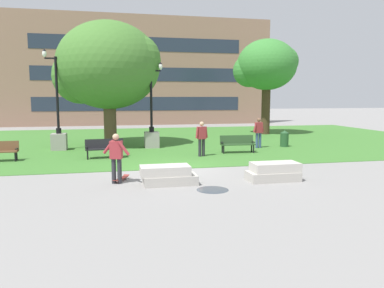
{
  "coord_description": "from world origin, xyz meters",
  "views": [
    {
      "loc": [
        -2.4,
        -14.83,
        2.95
      ],
      "look_at": [
        0.47,
        -1.4,
        1.2
      ],
      "focal_mm": 35.0,
      "sensor_mm": 36.0,
      "label": 1
    }
  ],
  "objects_px": {
    "trash_bin": "(284,138)",
    "person_skateboarder": "(116,155)",
    "lamp_post_center": "(59,130)",
    "skateboard": "(121,179)",
    "park_bench_near_right": "(105,147)",
    "park_bench_far_left": "(237,143)",
    "person_bystander_near_lawn": "(259,131)",
    "person_bystander_far_lawn": "(202,137)",
    "concrete_block_left": "(274,172)",
    "concrete_block_center": "(168,175)",
    "lamp_post_right": "(152,130)"
  },
  "relations": [
    {
      "from": "park_bench_near_right",
      "to": "park_bench_far_left",
      "type": "height_order",
      "value": "same"
    },
    {
      "from": "lamp_post_center",
      "to": "trash_bin",
      "type": "distance_m",
      "value": 12.84
    },
    {
      "from": "park_bench_far_left",
      "to": "lamp_post_center",
      "type": "height_order",
      "value": "lamp_post_center"
    },
    {
      "from": "trash_bin",
      "to": "person_bystander_far_lawn",
      "type": "distance_m",
      "value": 6.11
    },
    {
      "from": "skateboard",
      "to": "park_bench_far_left",
      "type": "relative_size",
      "value": 0.55
    },
    {
      "from": "person_bystander_far_lawn",
      "to": "lamp_post_center",
      "type": "bearing_deg",
      "value": 151.77
    },
    {
      "from": "concrete_block_center",
      "to": "lamp_post_center",
      "type": "bearing_deg",
      "value": 116.75
    },
    {
      "from": "concrete_block_center",
      "to": "concrete_block_left",
      "type": "height_order",
      "value": "same"
    },
    {
      "from": "person_skateboarder",
      "to": "park_bench_near_right",
      "type": "relative_size",
      "value": 0.93
    },
    {
      "from": "trash_bin",
      "to": "person_skateboarder",
      "type": "bearing_deg",
      "value": -142.73
    },
    {
      "from": "person_skateboarder",
      "to": "person_bystander_near_lawn",
      "type": "xyz_separation_m",
      "value": [
        8.06,
        7.25,
        0.02
      ]
    },
    {
      "from": "lamp_post_center",
      "to": "person_bystander_far_lawn",
      "type": "height_order",
      "value": "lamp_post_center"
    },
    {
      "from": "skateboard",
      "to": "lamp_post_center",
      "type": "height_order",
      "value": "lamp_post_center"
    },
    {
      "from": "park_bench_far_left",
      "to": "person_bystander_far_lawn",
      "type": "height_order",
      "value": "person_bystander_far_lawn"
    },
    {
      "from": "person_skateboarder",
      "to": "trash_bin",
      "type": "relative_size",
      "value": 1.78
    },
    {
      "from": "person_skateboarder",
      "to": "skateboard",
      "type": "xyz_separation_m",
      "value": [
        0.16,
        0.35,
        -0.88
      ]
    },
    {
      "from": "concrete_block_left",
      "to": "lamp_post_center",
      "type": "distance_m",
      "value": 12.72
    },
    {
      "from": "skateboard",
      "to": "person_bystander_near_lawn",
      "type": "relative_size",
      "value": 0.59
    },
    {
      "from": "person_skateboarder",
      "to": "skateboard",
      "type": "relative_size",
      "value": 1.69
    },
    {
      "from": "person_skateboarder",
      "to": "person_bystander_far_lawn",
      "type": "relative_size",
      "value": 1.0
    },
    {
      "from": "park_bench_far_left",
      "to": "park_bench_near_right",
      "type": "bearing_deg",
      "value": -177.54
    },
    {
      "from": "lamp_post_right",
      "to": "lamp_post_center",
      "type": "height_order",
      "value": "lamp_post_center"
    },
    {
      "from": "person_skateboarder",
      "to": "person_bystander_near_lawn",
      "type": "bearing_deg",
      "value": 41.96
    },
    {
      "from": "lamp_post_right",
      "to": "trash_bin",
      "type": "bearing_deg",
      "value": -9.28
    },
    {
      "from": "concrete_block_left",
      "to": "skateboard",
      "type": "bearing_deg",
      "value": 168.92
    },
    {
      "from": "lamp_post_right",
      "to": "person_bystander_near_lawn",
      "type": "height_order",
      "value": "lamp_post_right"
    },
    {
      "from": "concrete_block_center",
      "to": "park_bench_near_right",
      "type": "height_order",
      "value": "park_bench_near_right"
    },
    {
      "from": "concrete_block_center",
      "to": "person_bystander_near_lawn",
      "type": "bearing_deg",
      "value": 50.45
    },
    {
      "from": "concrete_block_left",
      "to": "lamp_post_right",
      "type": "xyz_separation_m",
      "value": [
        -3.34,
        9.34,
        0.71
      ]
    },
    {
      "from": "skateboard",
      "to": "lamp_post_center",
      "type": "relative_size",
      "value": 0.19
    },
    {
      "from": "person_bystander_far_lawn",
      "to": "concrete_block_left",
      "type": "bearing_deg",
      "value": -77.36
    },
    {
      "from": "park_bench_far_left",
      "to": "person_bystander_far_lawn",
      "type": "distance_m",
      "value": 2.3
    },
    {
      "from": "skateboard",
      "to": "park_bench_near_right",
      "type": "bearing_deg",
      "value": 97.25
    },
    {
      "from": "park_bench_near_right",
      "to": "lamp_post_center",
      "type": "relative_size",
      "value": 0.34
    },
    {
      "from": "skateboard",
      "to": "lamp_post_right",
      "type": "relative_size",
      "value": 0.21
    },
    {
      "from": "lamp_post_center",
      "to": "trash_bin",
      "type": "bearing_deg",
      "value": -6.26
    },
    {
      "from": "person_bystander_far_lawn",
      "to": "skateboard",
      "type": "bearing_deg",
      "value": -131.01
    },
    {
      "from": "concrete_block_center",
      "to": "person_bystander_far_lawn",
      "type": "distance_m",
      "value": 6.02
    },
    {
      "from": "skateboard",
      "to": "lamp_post_center",
      "type": "xyz_separation_m",
      "value": [
        -3.16,
        8.46,
        1.03
      ]
    },
    {
      "from": "park_bench_near_right",
      "to": "trash_bin",
      "type": "distance_m",
      "value": 10.43
    },
    {
      "from": "person_bystander_near_lawn",
      "to": "trash_bin",
      "type": "bearing_deg",
      "value": 5.7
    },
    {
      "from": "concrete_block_left",
      "to": "park_bench_far_left",
      "type": "relative_size",
      "value": 0.99
    },
    {
      "from": "lamp_post_right",
      "to": "trash_bin",
      "type": "distance_m",
      "value": 7.77
    },
    {
      "from": "skateboard",
      "to": "park_bench_far_left",
      "type": "xyz_separation_m",
      "value": [
        6.13,
        5.41,
        0.45
      ]
    },
    {
      "from": "concrete_block_center",
      "to": "lamp_post_right",
      "type": "xyz_separation_m",
      "value": [
        0.41,
        9.14,
        0.71
      ]
    },
    {
      "from": "park_bench_near_right",
      "to": "skateboard",
      "type": "bearing_deg",
      "value": -82.75
    },
    {
      "from": "park_bench_far_left",
      "to": "concrete_block_center",
      "type": "bearing_deg",
      "value": -126.41
    },
    {
      "from": "person_skateboarder",
      "to": "concrete_block_center",
      "type": "bearing_deg",
      "value": -15.77
    },
    {
      "from": "concrete_block_left",
      "to": "lamp_post_right",
      "type": "distance_m",
      "value": 9.95
    },
    {
      "from": "person_skateboarder",
      "to": "park_bench_far_left",
      "type": "bearing_deg",
      "value": 42.53
    }
  ]
}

